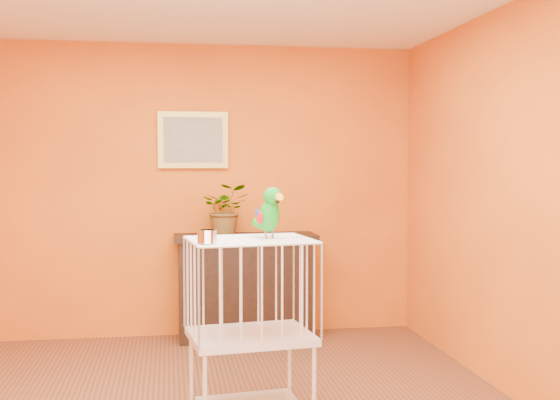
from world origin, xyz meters
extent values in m
plane|color=orange|center=(0.00, 2.25, 1.30)|extent=(4.00, 0.00, 4.00)
plane|color=orange|center=(0.00, -2.25, 1.30)|extent=(4.00, 0.00, 4.00)
plane|color=orange|center=(2.00, 0.00, 1.30)|extent=(0.00, 4.50, 4.50)
cube|color=black|center=(0.44, 2.04, 0.44)|extent=(1.16, 0.39, 0.87)
cube|color=black|center=(0.44, 2.04, 0.90)|extent=(1.24, 0.45, 0.05)
cube|color=black|center=(0.44, 1.86, 0.44)|extent=(0.81, 0.02, 0.44)
cube|color=maroon|center=(0.20, 1.99, 0.34)|extent=(0.05, 0.17, 0.27)
cube|color=#2F4D26|center=(0.28, 1.99, 0.34)|extent=(0.05, 0.17, 0.27)
cube|color=maroon|center=(0.37, 1.99, 0.34)|extent=(0.05, 0.17, 0.27)
cube|color=#2F4D26|center=(0.46, 1.99, 0.34)|extent=(0.05, 0.17, 0.27)
cube|color=maroon|center=(0.56, 1.99, 0.34)|extent=(0.05, 0.17, 0.27)
imported|color=#26722D|center=(0.28, 2.06, 1.09)|extent=(0.44, 0.48, 0.35)
cube|color=gold|center=(0.00, 2.22, 1.75)|extent=(0.62, 0.03, 0.50)
cube|color=gray|center=(0.00, 2.21, 1.75)|extent=(0.52, 0.01, 0.40)
cube|color=silver|center=(0.26, 0.05, 0.51)|extent=(0.77, 0.63, 0.04)
cube|color=silver|center=(0.26, 0.05, 1.09)|extent=(0.77, 0.63, 0.01)
cylinder|color=silver|center=(-0.03, -0.23, 0.25)|extent=(0.03, 0.03, 0.49)
cylinder|color=silver|center=(0.60, -0.15, 0.25)|extent=(0.03, 0.03, 0.49)
cylinder|color=silver|center=(-0.09, 0.25, 0.25)|extent=(0.03, 0.03, 0.49)
cylinder|color=silver|center=(0.54, 0.33, 0.25)|extent=(0.03, 0.03, 0.49)
cylinder|color=silver|center=(-0.01, -0.17, 1.14)|extent=(0.11, 0.11, 0.08)
cylinder|color=#59544C|center=(0.35, 0.08, 1.11)|extent=(0.01, 0.01, 0.04)
cylinder|color=#59544C|center=(0.40, 0.10, 1.11)|extent=(0.01, 0.01, 0.04)
ellipsoid|color=#039516|center=(0.38, 0.09, 1.23)|extent=(0.18, 0.21, 0.22)
ellipsoid|color=#039516|center=(0.39, 0.06, 1.35)|extent=(0.15, 0.15, 0.11)
cone|color=orange|center=(0.41, 0.01, 1.34)|extent=(0.08, 0.09, 0.07)
cone|color=black|center=(0.41, 0.02, 1.32)|extent=(0.04, 0.04, 0.03)
sphere|color=black|center=(0.37, 0.02, 1.36)|extent=(0.02, 0.02, 0.02)
sphere|color=black|center=(0.43, 0.05, 1.36)|extent=(0.02, 0.02, 0.02)
ellipsoid|color=#A50C0C|center=(0.32, 0.07, 1.22)|extent=(0.05, 0.07, 0.08)
ellipsoid|color=navy|center=(0.43, 0.12, 1.22)|extent=(0.05, 0.07, 0.08)
cone|color=#039516|center=(0.34, 0.15, 1.16)|extent=(0.13, 0.17, 0.12)
camera|label=1|loc=(-0.22, -4.06, 1.54)|focal=45.00mm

